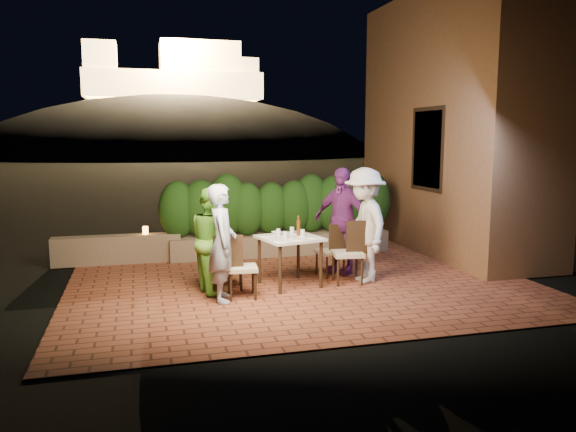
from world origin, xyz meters
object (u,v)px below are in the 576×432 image
object	(u,v)px
chair_right_back	(330,250)
parapet_lamp	(145,230)
chair_right_front	(348,252)
diner_blue	(222,243)
diner_white	(364,225)
bowl	(277,233)
chair_left_front	(242,267)
diner_purple	(341,221)
beer_bottle	(298,225)
chair_left_back	(229,260)
dining_table	(290,261)
diner_green	(212,240)

from	to	relation	value
chair_right_back	parapet_lamp	size ratio (longest dim) A/B	5.99
chair_right_front	diner_blue	distance (m)	2.06
chair_right_front	diner_white	size ratio (longest dim) A/B	0.55
bowl	chair_left_front	size ratio (longest dim) A/B	0.18
chair_right_front	diner_purple	world-z (taller)	diner_purple
beer_bottle	chair_left_front	size ratio (longest dim) A/B	0.35
chair_left_back	chair_right_back	bearing A→B (deg)	18.64
chair_left_front	chair_right_front	size ratio (longest dim) A/B	0.92
dining_table	diner_white	distance (m)	1.28
chair_left_front	diner_green	distance (m)	0.63
dining_table	chair_right_back	world-z (taller)	chair_right_back
diner_purple	beer_bottle	bearing A→B (deg)	-98.04
diner_white	diner_purple	distance (m)	0.62
chair_right_back	parapet_lamp	bearing A→B (deg)	-45.31
diner_purple	diner_white	bearing A→B (deg)	-23.31
dining_table	diner_purple	distance (m)	1.27
chair_right_back	diner_blue	world-z (taller)	diner_blue
diner_blue	diner_purple	distance (m)	2.37
diner_green	chair_left_front	bearing A→B (deg)	-151.67
chair_right_back	beer_bottle	bearing A→B (deg)	15.47
chair_left_front	chair_right_back	bearing A→B (deg)	33.52
beer_bottle	parapet_lamp	xyz separation A→B (m)	(-2.23, 2.17, -0.33)
bowl	diner_white	distance (m)	1.35
diner_white	diner_purple	world-z (taller)	diner_white
diner_green	parapet_lamp	xyz separation A→B (m)	(-0.91, 2.27, -0.19)
chair_left_front	diner_purple	bearing A→B (deg)	34.05
bowl	diner_white	size ratio (longest dim) A/B	0.09
dining_table	beer_bottle	distance (m)	0.56
chair_left_back	dining_table	bearing A→B (deg)	2.79
chair_right_back	diner_green	size ratio (longest dim) A/B	0.55
bowl	chair_right_back	distance (m)	0.99
dining_table	chair_right_back	size ratio (longest dim) A/B	0.99
dining_table	bowl	xyz separation A→B (m)	(-0.13, 0.27, 0.39)
chair_left_front	chair_left_back	world-z (taller)	chair_left_front
diner_purple	diner_green	bearing A→B (deg)	-112.25
chair_left_back	chair_right_back	xyz separation A→B (m)	(1.69, 0.34, -0.01)
beer_bottle	diner_green	world-z (taller)	diner_green
bowl	diner_green	distance (m)	1.07
parapet_lamp	beer_bottle	bearing A→B (deg)	-44.29
chair_left_front	chair_right_back	size ratio (longest dim) A/B	1.06
diner_blue	chair_left_back	bearing A→B (deg)	-8.50
diner_purple	chair_right_back	bearing A→B (deg)	-95.18
diner_blue	beer_bottle	bearing A→B (deg)	-55.67
bowl	parapet_lamp	distance (m)	2.78
chair_right_front	parapet_lamp	bearing A→B (deg)	-29.70
dining_table	chair_right_front	distance (m)	0.91
chair_right_front	bowl	bearing A→B (deg)	-10.50
chair_left_back	diner_blue	bearing A→B (deg)	-100.16
diner_green	parapet_lamp	distance (m)	2.45
chair_left_front	diner_green	bearing A→B (deg)	135.50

